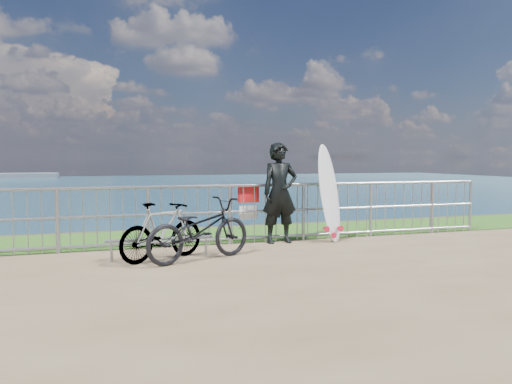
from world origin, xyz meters
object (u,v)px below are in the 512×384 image
object	(u,v)px
surfer	(280,193)
bicycle_far	(162,231)
bicycle_near	(199,230)
surfboard	(329,196)

from	to	relation	value
surfer	bicycle_far	bearing A→B (deg)	-159.30
bicycle_near	bicycle_far	bearing A→B (deg)	46.25
surfer	bicycle_far	distance (m)	2.57
bicycle_near	bicycle_far	distance (m)	0.59
surfer	bicycle_far	size ratio (longest dim) A/B	1.23
surfboard	bicycle_near	distance (m)	2.98
surfboard	bicycle_far	size ratio (longest dim) A/B	1.23
surfboard	bicycle_far	distance (m)	3.44
bicycle_near	bicycle_far	xyz separation A→B (m)	(-0.55, 0.21, -0.03)
surfer	surfboard	xyz separation A→B (m)	(0.98, -0.12, -0.08)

